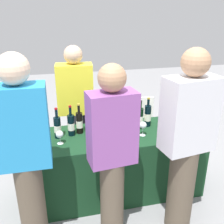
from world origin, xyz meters
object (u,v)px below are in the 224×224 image
wine_bottle_1 (71,125)px  wine_bottle_6 (148,116)px  wine_bottle_3 (89,123)px  wine_glass_1 (60,135)px  server_pouring (76,107)px  wine_bottle_0 (57,127)px  guest_0 (25,154)px  wine_glass_5 (143,126)px  wine_glass_2 (107,132)px  guest_2 (186,141)px  wine_glass_4 (131,127)px  wine_bottle_7 (175,112)px  wine_glass_3 (117,130)px  wine_bottle_4 (102,123)px  guest_1 (112,153)px  menu_board (134,122)px  wine_glass_0 (41,138)px  wine_bottle_5 (140,118)px  wine_bottle_2 (79,123)px

wine_bottle_1 → wine_bottle_6: wine_bottle_6 is taller
wine_bottle_3 → wine_glass_1: wine_bottle_3 is taller
wine_bottle_6 → server_pouring: server_pouring is taller
wine_bottle_0 → guest_0: 0.68m
wine_glass_5 → server_pouring: size_ratio=0.10×
wine_glass_2 → wine_glass_5: bearing=3.6°
wine_glass_5 → guest_2: bearing=-70.0°
wine_glass_4 → wine_bottle_7: bearing=21.1°
wine_glass_3 → guest_0: (-0.83, -0.44, 0.10)m
wine_glass_1 → server_pouring: bearing=70.7°
wine_glass_2 → wine_bottle_4: bearing=93.6°
wine_bottle_1 → guest_1: size_ratio=0.20×
wine_glass_3 → menu_board: bearing=63.2°
wine_glass_2 → server_pouring: bearing=107.9°
wine_bottle_1 → server_pouring: 0.50m
wine_bottle_4 → wine_glass_3: (0.12, -0.17, -0.02)m
wine_glass_3 → wine_glass_5: bearing=3.5°
wine_bottle_7 → guest_2: bearing=-110.4°
wine_bottle_1 → guest_1: (0.27, -0.68, 0.03)m
wine_bottle_1 → wine_bottle_4: 0.32m
wine_bottle_1 → wine_bottle_6: (0.84, 0.03, 0.01)m
wine_glass_0 → wine_glass_2: (0.62, -0.03, 0.01)m
wine_bottle_3 → wine_glass_2: bearing=-55.1°
guest_2 → menu_board: guest_2 is taller
wine_bottle_0 → menu_board: wine_bottle_0 is taller
guest_0 → wine_glass_0: bearing=78.2°
wine_bottle_5 → wine_glass_1: 0.88m
wine_bottle_7 → server_pouring: size_ratio=0.21×
wine_glass_2 → guest_2: size_ratio=0.08×
wine_bottle_0 → server_pouring: bearing=64.8°
wine_bottle_3 → menu_board: 1.29m
guest_2 → wine_glass_0: bearing=147.8°
wine_glass_4 → wine_glass_0: bearing=-179.1°
wine_bottle_3 → menu_board: (0.80, 0.90, -0.46)m
guest_0 → guest_1: size_ratio=1.06×
wine_bottle_5 → wine_bottle_6: 0.11m
wine_bottle_2 → wine_glass_1: 0.29m
guest_1 → wine_bottle_4: bearing=80.0°
wine_bottle_5 → wine_glass_3: size_ratio=2.31×
wine_glass_2 → wine_glass_5: (0.39, 0.02, 0.01)m
wine_glass_5 → server_pouring: (-0.61, 0.67, 0.01)m
wine_bottle_1 → wine_glass_0: wine_bottle_1 is taller
wine_glass_1 → wine_glass_4: bearing=-0.2°
wine_bottle_6 → wine_glass_4: 0.32m
wine_bottle_3 → wine_glass_5: (0.53, -0.18, -0.00)m
wine_bottle_2 → guest_2: bearing=-42.1°
guest_1 → guest_2: size_ratio=0.94×
wine_bottle_5 → menu_board: (0.24, 0.91, -0.46)m
wine_bottle_0 → guest_0: bearing=-112.9°
wine_bottle_0 → wine_bottle_1: wine_bottle_1 is taller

